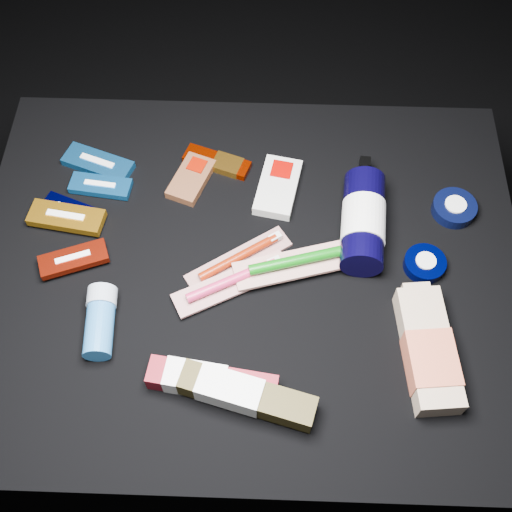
{
  "coord_description": "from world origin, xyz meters",
  "views": [
    {
      "loc": [
        0.03,
        -0.56,
        1.39
      ],
      "look_at": [
        0.01,
        0.01,
        0.42
      ],
      "focal_mm": 45.0,
      "sensor_mm": 36.0,
      "label": 1
    }
  ],
  "objects_px": {
    "bodywash_bottle": "(428,352)",
    "toothpaste_carton_red": "(207,381)",
    "lotion_bottle": "(363,221)",
    "deodorant_stick": "(100,321)"
  },
  "relations": [
    {
      "from": "lotion_bottle",
      "to": "toothpaste_carton_red",
      "type": "distance_m",
      "value": 0.39
    },
    {
      "from": "deodorant_stick",
      "to": "toothpaste_carton_red",
      "type": "height_order",
      "value": "deodorant_stick"
    },
    {
      "from": "bodywash_bottle",
      "to": "toothpaste_carton_red",
      "type": "bearing_deg",
      "value": -176.13
    },
    {
      "from": "bodywash_bottle",
      "to": "deodorant_stick",
      "type": "bearing_deg",
      "value": 170.42
    },
    {
      "from": "bodywash_bottle",
      "to": "deodorant_stick",
      "type": "relative_size",
      "value": 1.81
    },
    {
      "from": "toothpaste_carton_red",
      "to": "deodorant_stick",
      "type": "bearing_deg",
      "value": 160.26
    },
    {
      "from": "deodorant_stick",
      "to": "toothpaste_carton_red",
      "type": "xyz_separation_m",
      "value": [
        0.18,
        -0.1,
        -0.0
      ]
    },
    {
      "from": "bodywash_bottle",
      "to": "toothpaste_carton_red",
      "type": "distance_m",
      "value": 0.36
    },
    {
      "from": "lotion_bottle",
      "to": "deodorant_stick",
      "type": "distance_m",
      "value": 0.49
    },
    {
      "from": "lotion_bottle",
      "to": "toothpaste_carton_red",
      "type": "xyz_separation_m",
      "value": [
        -0.26,
        -0.3,
        -0.02
      ]
    }
  ]
}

